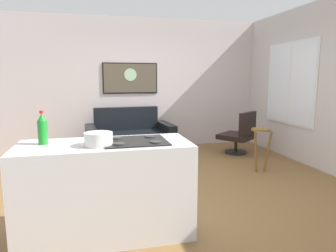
% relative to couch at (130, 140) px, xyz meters
% --- Properties ---
extents(ground, '(6.40, 6.40, 0.04)m').
position_rel_couch_xyz_m(ground, '(0.37, -1.79, -0.32)').
color(ground, brown).
extents(back_wall, '(6.40, 0.05, 2.80)m').
position_rel_couch_xyz_m(back_wall, '(0.37, 0.63, 1.10)').
color(back_wall, beige).
rests_on(back_wall, ground).
extents(right_wall, '(0.05, 6.40, 2.80)m').
position_rel_couch_xyz_m(right_wall, '(3.00, -1.49, 1.10)').
color(right_wall, beige).
rests_on(right_wall, ground).
extents(couch, '(1.75, 1.05, 0.93)m').
position_rel_couch_xyz_m(couch, '(0.00, 0.00, 0.00)').
color(couch, black).
rests_on(couch, ground).
extents(coffee_table, '(1.06, 0.53, 0.44)m').
position_rel_couch_xyz_m(coffee_table, '(0.04, -1.24, 0.10)').
color(coffee_table, silver).
rests_on(coffee_table, ground).
extents(armchair, '(0.87, 0.86, 0.87)m').
position_rel_couch_xyz_m(armchair, '(2.18, -0.47, 0.11)').
color(armchair, black).
rests_on(armchair, ground).
extents(bar_stool, '(0.35, 0.34, 0.72)m').
position_rel_couch_xyz_m(bar_stool, '(1.96, -1.60, 0.24)').
color(bar_stool, brown).
rests_on(bar_stool, ground).
extents(kitchen_counter, '(1.63, 0.70, 0.94)m').
position_rel_couch_xyz_m(kitchen_counter, '(-0.58, -3.09, 0.16)').
color(kitchen_counter, silver).
rests_on(kitchen_counter, ground).
extents(soda_bottle, '(0.09, 0.09, 0.32)m').
position_rel_couch_xyz_m(soda_bottle, '(-1.14, -3.00, 0.76)').
color(soda_bottle, '#1D8B29').
rests_on(soda_bottle, kitchen_counter).
extents(mixing_bowl, '(0.26, 0.26, 0.12)m').
position_rel_couch_xyz_m(mixing_bowl, '(-0.63, -3.18, 0.68)').
color(mixing_bowl, silver).
rests_on(mixing_bowl, kitchen_counter).
extents(wall_painting, '(1.17, 0.03, 0.65)m').
position_rel_couch_xyz_m(wall_painting, '(0.11, 0.59, 1.23)').
color(wall_painting, black).
extents(window, '(0.03, 1.45, 1.56)m').
position_rel_couch_xyz_m(window, '(2.96, -0.89, 1.12)').
color(window, silver).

